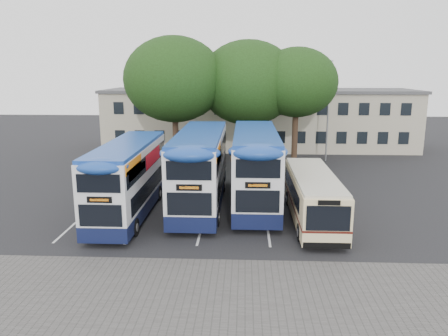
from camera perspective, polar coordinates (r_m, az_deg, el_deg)
ground at (r=21.58m, az=6.66°, el=-9.75°), size 120.00×120.00×0.00m
paving_strip at (r=17.01m, az=0.82°, el=-16.14°), size 40.00×6.00×0.01m
bay_lines at (r=26.31m, az=-2.29°, el=-5.47°), size 14.12×11.00×0.01m
depot_building at (r=47.18m, az=4.56°, el=6.53°), size 32.40×8.40×6.20m
lamp_post at (r=40.69m, az=13.48°, el=7.97°), size 0.25×1.05×9.06m
tree_left at (r=37.26m, az=-6.51°, el=11.41°), size 8.38×8.38×10.99m
tree_mid at (r=38.17m, az=3.18°, el=11.05°), size 8.50×8.50×10.74m
tree_right at (r=37.60m, az=9.47°, el=10.95°), size 6.83×6.83×10.09m
bus_dd_left at (r=25.41m, az=-12.36°, el=-1.00°), size 2.45×10.09×4.20m
bus_dd_mid at (r=26.51m, az=-3.09°, el=0.32°), size 2.67×11.03×4.60m
bus_dd_right at (r=26.96m, az=4.09°, el=0.51°), size 2.67×11.01×4.59m
bus_single at (r=24.58m, az=11.50°, el=-3.33°), size 2.30×9.04×2.69m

